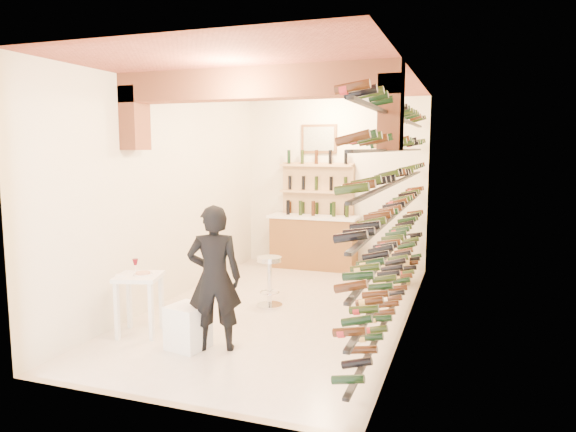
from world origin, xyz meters
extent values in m
plane|color=beige|center=(0.00, 0.00, 0.00)|extent=(6.00, 6.00, 0.00)
cube|color=silver|center=(0.00, 3.00, 1.60)|extent=(3.50, 0.02, 3.20)
cube|color=silver|center=(0.00, -3.00, 1.60)|extent=(3.50, 0.02, 3.20)
cube|color=silver|center=(-1.75, 0.00, 1.60)|extent=(0.02, 6.00, 3.20)
cube|color=silver|center=(1.75, 0.00, 1.60)|extent=(0.02, 6.00, 3.20)
cube|color=brown|center=(0.00, 0.00, 3.20)|extent=(3.50, 6.00, 0.02)
cube|color=#A15638|center=(0.00, -1.00, 3.02)|extent=(3.50, 0.35, 0.36)
cube|color=#A15638|center=(-1.63, -1.00, 2.65)|extent=(0.24, 0.35, 0.80)
cube|color=#A15638|center=(1.63, -1.00, 2.65)|extent=(0.24, 0.35, 0.80)
cube|color=black|center=(1.59, 0.00, 0.25)|extent=(0.06, 5.70, 0.03)
cube|color=black|center=(1.59, 0.00, 0.65)|extent=(0.06, 5.70, 0.03)
cube|color=black|center=(1.59, 0.00, 1.05)|extent=(0.06, 5.70, 0.03)
cube|color=black|center=(1.59, 0.00, 1.45)|extent=(0.06, 5.70, 0.03)
cube|color=black|center=(1.59, 0.00, 1.85)|extent=(0.06, 5.70, 0.03)
cube|color=black|center=(1.59, 0.00, 2.25)|extent=(0.06, 5.70, 0.03)
cube|color=black|center=(1.59, 0.00, 2.65)|extent=(0.06, 5.70, 0.03)
cube|color=brown|center=(-0.30, 2.65, 0.48)|extent=(1.60, 0.55, 0.96)
cube|color=white|center=(-0.30, 2.65, 0.98)|extent=(1.70, 0.62, 0.05)
cube|color=tan|center=(-0.30, 2.92, 1.00)|extent=(1.40, 0.10, 2.00)
cube|color=tan|center=(-0.30, 2.82, 0.45)|extent=(1.40, 0.28, 0.04)
cube|color=tan|center=(-0.30, 2.82, 0.95)|extent=(1.40, 0.28, 0.04)
cube|color=tan|center=(-0.30, 2.82, 1.45)|extent=(1.40, 0.28, 0.04)
cube|color=tan|center=(-0.30, 2.82, 1.95)|extent=(1.40, 0.28, 0.04)
cube|color=brown|center=(-0.30, 2.97, 2.45)|extent=(0.70, 0.04, 0.55)
cube|color=#99998C|center=(-0.30, 2.94, 2.45)|extent=(0.60, 0.01, 0.45)
cube|color=white|center=(-1.29, -1.51, 0.72)|extent=(0.64, 0.64, 0.05)
cube|color=white|center=(-1.43, -1.77, 0.35)|extent=(0.05, 0.05, 0.70)
cube|color=white|center=(-1.04, -1.66, 0.35)|extent=(0.05, 0.05, 0.70)
cube|color=white|center=(-1.55, -1.37, 0.35)|extent=(0.05, 0.05, 0.70)
cube|color=white|center=(-1.15, -1.26, 0.35)|extent=(0.05, 0.05, 0.70)
cylinder|color=white|center=(-1.24, -1.49, 0.75)|extent=(0.24, 0.24, 0.01)
cylinder|color=#BF7266|center=(-1.24, -1.49, 0.77)|extent=(0.18, 0.18, 0.02)
cube|color=white|center=(-1.47, -1.63, 0.75)|extent=(0.17, 0.17, 0.01)
cylinder|color=white|center=(-1.44, -1.37, 0.75)|extent=(0.07, 0.07, 0.00)
cylinder|color=white|center=(-1.44, -1.37, 0.79)|extent=(0.01, 0.01, 0.09)
cone|color=#510712|center=(-1.44, -1.37, 0.86)|extent=(0.07, 0.07, 0.08)
cube|color=white|center=(-0.51, -1.72, 0.25)|extent=(0.47, 0.47, 0.50)
imported|color=black|center=(-0.20, -1.65, 0.83)|extent=(0.71, 0.59, 1.66)
cylinder|color=silver|center=(-0.20, 0.07, 0.01)|extent=(0.38, 0.38, 0.03)
cylinder|color=silver|center=(-0.20, 0.07, 0.35)|extent=(0.08, 0.08, 0.66)
cylinder|color=silver|center=(-0.20, 0.07, 0.69)|extent=(0.36, 0.36, 0.07)
torus|color=silver|center=(-0.20, 0.07, 0.21)|extent=(0.29, 0.29, 0.02)
cube|color=#DBBD78|center=(1.31, 1.93, 0.14)|extent=(0.55, 0.47, 0.28)
cube|color=#DBBD78|center=(1.31, 1.93, 0.41)|extent=(0.53, 0.45, 0.26)
camera|label=1|loc=(2.47, -6.79, 2.27)|focal=32.68mm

